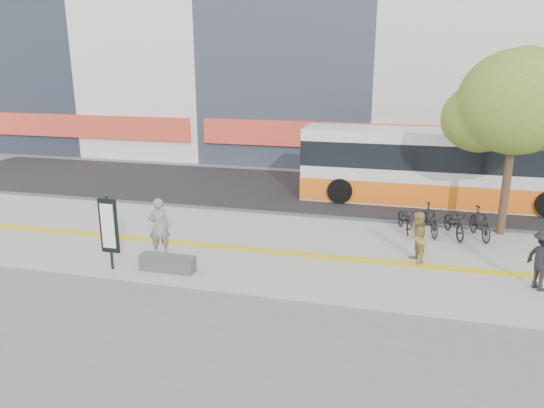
% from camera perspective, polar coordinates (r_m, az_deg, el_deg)
% --- Properties ---
extents(ground, '(120.00, 120.00, 0.00)m').
position_cam_1_polar(ground, '(15.08, -0.68, -7.05)').
color(ground, '#5F5F5B').
rests_on(ground, ground).
extents(sidewalk, '(40.00, 7.00, 0.08)m').
position_cam_1_polar(sidewalk, '(16.41, 0.70, -4.95)').
color(sidewalk, gray).
rests_on(sidewalk, ground).
extents(tactile_strip, '(40.00, 0.45, 0.01)m').
position_cam_1_polar(tactile_strip, '(15.94, 0.27, -5.41)').
color(tactile_strip, yellow).
rests_on(tactile_strip, sidewalk).
extents(street, '(40.00, 8.00, 0.06)m').
position_cam_1_polar(street, '(23.43, 5.12, 1.37)').
color(street, black).
rests_on(street, ground).
extents(curb, '(40.00, 0.25, 0.14)m').
position_cam_1_polar(curb, '(19.63, 3.16, -1.34)').
color(curb, '#3C3C3F').
rests_on(curb, ground).
extents(bench, '(1.60, 0.45, 0.45)m').
position_cam_1_polar(bench, '(14.80, -11.76, -6.58)').
color(bench, '#3C3C3F').
rests_on(bench, sidewalk).
extents(signboard, '(0.55, 0.10, 2.20)m').
position_cam_1_polar(signboard, '(14.95, -18.02, -2.47)').
color(signboard, black).
rests_on(signboard, sidewalk).
extents(street_tree, '(4.40, 3.80, 6.31)m').
position_cam_1_polar(street_tree, '(18.60, 25.86, 10.13)').
color(street_tree, '#3D271C').
rests_on(street_tree, sidewalk).
extents(bus, '(11.55, 2.74, 3.07)m').
position_cam_1_polar(bus, '(22.38, 18.51, 3.80)').
color(bus, silver).
rests_on(bus, street).
extents(bicycle_row, '(3.43, 1.92, 1.06)m').
position_cam_1_polar(bicycle_row, '(18.24, 18.64, -1.85)').
color(bicycle_row, black).
rests_on(bicycle_row, sidewalk).
extents(seated_woman, '(0.78, 0.70, 1.80)m').
position_cam_1_polar(seated_woman, '(15.87, -12.69, -2.49)').
color(seated_woman, black).
rests_on(seated_woman, sidewalk).
extents(pedestrian_tan, '(0.84, 0.93, 1.56)m').
position_cam_1_polar(pedestrian_tan, '(15.47, 16.19, -3.70)').
color(pedestrian_tan, olive).
rests_on(pedestrian_tan, sidewalk).
extents(pedestrian_dark, '(1.08, 1.25, 1.67)m').
position_cam_1_polar(pedestrian_dark, '(14.90, 28.42, -5.56)').
color(pedestrian_dark, black).
rests_on(pedestrian_dark, sidewalk).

